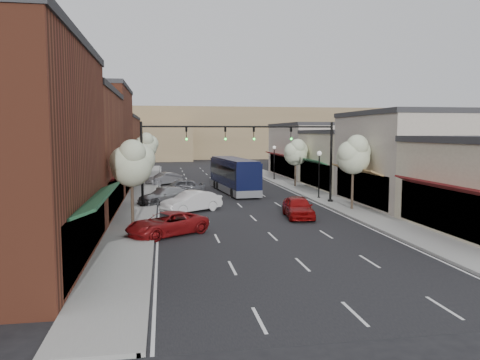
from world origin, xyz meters
name	(u,v)px	position (x,y,z in m)	size (l,w,h in m)	color
ground	(259,224)	(0.00, 0.00, 0.00)	(160.00, 160.00, 0.00)	black
sidewalk_left	(143,191)	(-8.40, 18.50, 0.07)	(2.80, 73.00, 0.15)	gray
sidewalk_right	(300,188)	(8.40, 18.50, 0.07)	(2.80, 73.00, 0.15)	gray
curb_left	(157,191)	(-7.00, 18.50, 0.07)	(0.25, 73.00, 0.17)	gray
curb_right	(287,188)	(7.00, 18.50, 0.07)	(0.25, 73.00, 0.17)	gray
bldg_left_midnear	(55,152)	(-14.23, 6.00, 4.66)	(10.14, 14.10, 9.40)	brown
bldg_left_midfar	(85,139)	(-14.24, 20.00, 5.40)	(10.14, 14.10, 10.90)	brown
bldg_left_far	(104,147)	(-14.22, 36.00, 4.16)	(10.14, 18.10, 8.40)	brown
bldg_right_midnear	(404,159)	(13.72, 6.00, 3.91)	(9.14, 12.10, 7.90)	#B2A699
bldg_right_midfar	(348,160)	(13.70, 18.00, 3.17)	(9.14, 12.10, 6.40)	beige
bldg_right_far	(309,150)	(13.71, 32.00, 3.66)	(9.14, 16.10, 7.40)	#B2A699
hill_far	(188,133)	(0.00, 90.00, 6.00)	(120.00, 30.00, 12.00)	#7A6647
hill_near	(77,142)	(-25.00, 78.00, 4.00)	(50.00, 20.00, 8.00)	#7A6647
signal_mast_right	(305,150)	(5.62, 8.00, 4.62)	(8.22, 0.46, 7.00)	black
signal_mast_left	(171,151)	(-5.62, 8.00, 4.62)	(8.22, 0.46, 7.00)	black
tree_right_near	(354,154)	(8.35, 3.94, 4.45)	(2.85, 2.65, 5.95)	#47382B
tree_right_far	(296,152)	(8.35, 19.94, 3.99)	(2.85, 2.65, 5.43)	#47382B
tree_left_near	(132,162)	(-8.25, -0.06, 4.22)	(2.85, 2.65, 5.69)	#47382B
tree_left_far	(146,145)	(-8.25, 25.94, 4.60)	(2.85, 2.65, 6.13)	#47382B
lamp_post_near	(319,167)	(7.80, 10.50, 3.01)	(0.44, 0.44, 4.44)	black
lamp_post_far	(274,157)	(7.80, 28.00, 3.01)	(0.44, 0.44, 4.44)	black
coach_bus	(234,175)	(0.80, 16.53, 1.82)	(3.65, 11.57, 3.48)	black
red_hatchback	(298,207)	(3.22, 1.64, 0.78)	(1.85, 4.59, 1.56)	maroon
parked_car_a	(167,224)	(-6.15, -2.68, 0.70)	(2.31, 5.02, 1.39)	maroon
parked_car_b	(191,202)	(-4.20, 5.38, 0.81)	(1.71, 4.91, 1.62)	silver
parked_car_c	(165,196)	(-6.20, 9.88, 0.72)	(2.02, 4.96, 1.44)	#97989C
parked_car_d	(180,187)	(-4.70, 14.88, 0.82)	(1.94, 4.82, 1.64)	#505157
parked_car_e	(164,179)	(-6.20, 24.91, 0.72)	(1.52, 4.36, 1.44)	gray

